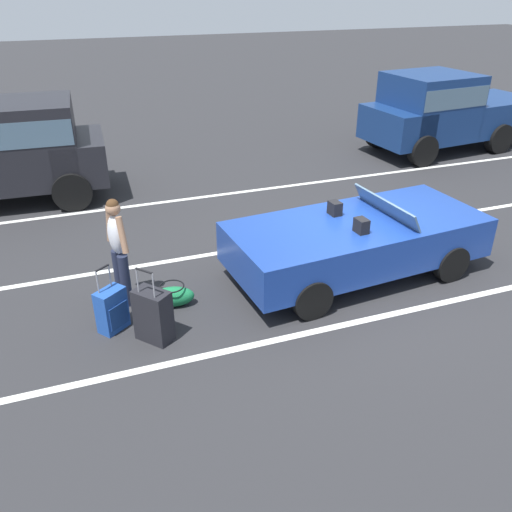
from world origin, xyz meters
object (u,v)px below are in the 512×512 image
at_px(suitcase_medium_bright, 112,310).
at_px(duffel_bag, 173,296).
at_px(parked_pickup_truck_near, 1,151).
at_px(convertible_car, 367,239).
at_px(traveler_person, 118,246).
at_px(parked_pickup_truck_far, 442,110).
at_px(suitcase_large_black, 153,315).

distance_m(suitcase_medium_bright, duffel_bag, 0.95).
bearing_deg(suitcase_medium_bright, parked_pickup_truck_near, 157.92).
relative_size(convertible_car, suitcase_medium_bright, 4.45).
distance_m(traveler_person, parked_pickup_truck_far, 10.52).
distance_m(suitcase_large_black, traveler_person, 1.24).
xyz_separation_m(convertible_car, traveler_person, (-3.86, 0.39, 0.34)).
relative_size(duffel_bag, traveler_person, 0.42).
xyz_separation_m(convertible_car, duffel_bag, (-3.21, 0.03, -0.43)).
distance_m(duffel_bag, parked_pickup_truck_far, 10.17).
height_order(convertible_car, traveler_person, traveler_person).
height_order(duffel_bag, traveler_person, traveler_person).
height_order(convertible_car, suitcase_medium_bright, convertible_car).
xyz_separation_m(convertible_car, suitcase_large_black, (-3.60, -0.69, -0.22)).
height_order(convertible_car, suitcase_large_black, convertible_car).
distance_m(suitcase_medium_bright, traveler_person, 0.93).
relative_size(convertible_car, parked_pickup_truck_far, 0.83).
distance_m(convertible_car, parked_pickup_truck_far, 7.63).
xyz_separation_m(duffel_bag, parked_pickup_truck_far, (8.62, 5.33, 0.95)).
bearing_deg(convertible_car, suitcase_medium_bright, 179.16).
height_order(suitcase_large_black, duffel_bag, suitcase_large_black).
xyz_separation_m(suitcase_medium_bright, traveler_person, (0.23, 0.66, 0.62)).
bearing_deg(suitcase_large_black, parked_pickup_truck_near, 68.90).
bearing_deg(parked_pickup_truck_far, traveler_person, 22.67).
height_order(suitcase_medium_bright, parked_pickup_truck_far, parked_pickup_truck_far).
xyz_separation_m(suitcase_large_black, duffel_bag, (0.39, 0.72, -0.21)).
bearing_deg(traveler_person, parked_pickup_truck_far, 10.13).
bearing_deg(parked_pickup_truck_near, convertible_car, -40.74).
xyz_separation_m(suitcase_large_black, suitcase_medium_bright, (-0.50, 0.42, -0.06)).
distance_m(convertible_car, parked_pickup_truck_near, 7.77).
relative_size(suitcase_large_black, duffel_bag, 1.60).
height_order(duffel_bag, parked_pickup_truck_far, parked_pickup_truck_far).
relative_size(suitcase_medium_bright, parked_pickup_truck_far, 0.19).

